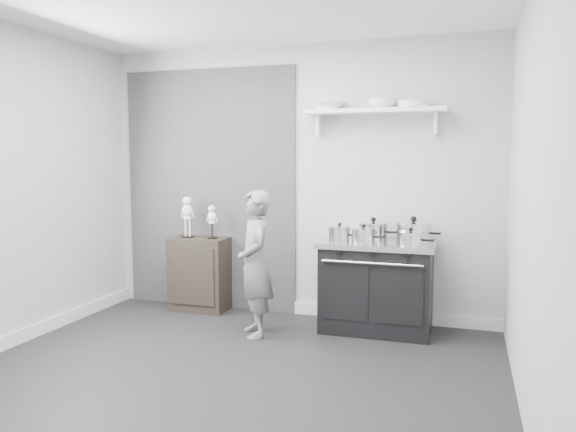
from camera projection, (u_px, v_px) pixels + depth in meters
name	position (u px, v px, depth m)	size (l,w,h in m)	color
ground	(223.00, 378.00, 4.06)	(4.00, 4.00, 0.00)	black
room_shell	(218.00, 151.00, 4.06)	(4.02, 3.62, 2.71)	#A1A19F
wall_shelf	(374.00, 112.00, 5.20)	(1.30, 0.26, 0.24)	white
stove	(377.00, 286.00, 5.15)	(1.04, 0.65, 0.83)	black
side_cabinet	(200.00, 274.00, 5.84)	(0.59, 0.34, 0.76)	black
child	(255.00, 264.00, 4.98)	(0.48, 0.31, 1.30)	slate
pot_front_left	(340.00, 234.00, 5.08)	(0.29, 0.20, 0.17)	silver
pot_back_left	(373.00, 231.00, 5.21)	(0.36, 0.28, 0.21)	silver
pot_back_right	(413.00, 232.00, 5.10)	(0.40, 0.32, 0.23)	silver
pot_front_right	(411.00, 239.00, 4.84)	(0.31, 0.22, 0.16)	silver
pot_front_center	(364.00, 235.00, 4.98)	(0.30, 0.21, 0.17)	silver
skeleton_full	(187.00, 214.00, 5.82)	(0.14, 0.09, 0.49)	silver
skeleton_torso	(212.00, 219.00, 5.74)	(0.11, 0.07, 0.39)	silver
bowl_large	(327.00, 106.00, 5.32)	(0.33, 0.33, 0.08)	white
bowl_small	(382.00, 104.00, 5.16)	(0.25, 0.25, 0.08)	white
plate_stack	(414.00, 104.00, 5.08)	(0.28, 0.28, 0.06)	white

